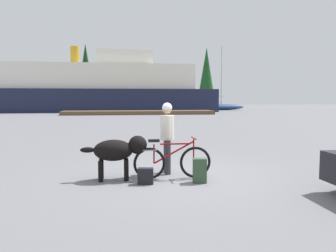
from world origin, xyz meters
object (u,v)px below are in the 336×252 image
at_px(bicycle, 172,161).
at_px(ferry_boat, 104,89).
at_px(person_cyclist, 167,131).
at_px(backpack, 200,170).
at_px(dog, 118,150).
at_px(sailboat_moored, 221,107).
at_px(handbag_pannier, 146,176).

relative_size(bicycle, ferry_boat, 0.06).
relative_size(person_cyclist, backpack, 3.25).
bearing_deg(person_cyclist, dog, -157.99).
height_order(person_cyclist, ferry_boat, ferry_boat).
relative_size(dog, sailboat_moored, 0.15).
relative_size(ferry_boat, sailboat_moored, 3.14).
xyz_separation_m(bicycle, handbag_pannier, (-0.61, -0.38, -0.22)).
relative_size(bicycle, dog, 1.20).
height_order(bicycle, dog, dog).
relative_size(bicycle, sailboat_moored, 0.18).
bearing_deg(backpack, dog, 163.93).
bearing_deg(dog, handbag_pannier, -39.30).
distance_m(backpack, ferry_boat, 38.75).
relative_size(person_cyclist, dog, 1.16).
xyz_separation_m(backpack, ferry_boat, (-3.97, 38.45, 2.72)).
xyz_separation_m(bicycle, person_cyclist, (-0.03, 0.53, 0.61)).
relative_size(dog, backpack, 2.79).
bearing_deg(person_cyclist, ferry_boat, 95.20).
distance_m(backpack, handbag_pannier, 1.14).
xyz_separation_m(handbag_pannier, sailboat_moored, (14.28, 41.23, 0.35)).
bearing_deg(ferry_boat, backpack, -84.10).
relative_size(backpack, handbag_pannier, 1.55).
bearing_deg(ferry_boat, person_cyclist, -84.80).
distance_m(bicycle, backpack, 0.68).
bearing_deg(dog, bicycle, -3.45).
bearing_deg(backpack, ferry_boat, 95.90).
xyz_separation_m(bicycle, dog, (-1.16, 0.07, 0.27)).
bearing_deg(sailboat_moored, dog, -109.99).
height_order(bicycle, handbag_pannier, bicycle).
bearing_deg(bicycle, dog, 176.55).
xyz_separation_m(backpack, handbag_pannier, (-1.14, 0.03, -0.09)).
height_order(dog, ferry_boat, ferry_boat).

